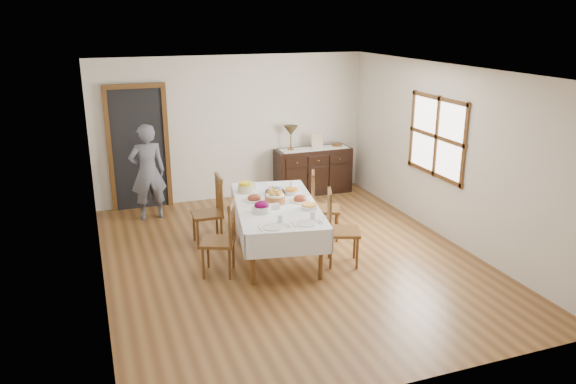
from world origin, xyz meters
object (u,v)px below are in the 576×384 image
object	(u,v)px
dining_table	(276,210)
chair_right_near	(340,227)
chair_right_far	(322,205)
chair_left_near	(222,238)
table_lamp	(291,131)
chair_left_far	(210,210)
sideboard	(313,171)
person	(147,169)

from	to	relation	value
dining_table	chair_right_near	xyz separation A→B (m)	(0.69, -0.62, -0.13)
chair_right_far	chair_left_near	bearing A→B (deg)	134.67
dining_table	table_lamp	size ratio (longest dim) A/B	5.10
dining_table	chair_right_near	distance (m)	0.94
chair_left_near	chair_right_far	size ratio (longest dim) A/B	0.98
chair_right_near	chair_left_near	bearing A→B (deg)	102.65
dining_table	table_lamp	xyz separation A→B (m)	(1.14, 2.49, 0.56)
dining_table	chair_left_far	distance (m)	1.06
chair_left_far	chair_right_far	size ratio (longest dim) A/B	1.01
dining_table	chair_left_far	world-z (taller)	chair_left_far
chair_right_near	sideboard	bearing A→B (deg)	4.73
chair_right_far	sideboard	distance (m)	2.27
chair_left_far	dining_table	bearing A→B (deg)	51.16
chair_right_far	table_lamp	bearing A→B (deg)	13.98
chair_right_near	chair_right_far	distance (m)	0.97
chair_left_near	sideboard	world-z (taller)	chair_left_near
chair_right_far	table_lamp	size ratio (longest dim) A/B	2.25
chair_right_far	table_lamp	xyz separation A→B (m)	(0.30, 2.16, 0.70)
chair_left_near	chair_right_far	bearing A→B (deg)	135.49
chair_right_near	table_lamp	distance (m)	3.22
sideboard	person	distance (m)	3.15
chair_right_near	chair_left_far	bearing A→B (deg)	69.50
dining_table	sideboard	world-z (taller)	sideboard
chair_left_far	person	world-z (taller)	person
sideboard	table_lamp	distance (m)	0.90
chair_right_far	sideboard	size ratio (longest dim) A/B	0.72
chair_right_far	person	bearing A→B (deg)	75.26
dining_table	chair_right_near	world-z (taller)	chair_right_near
chair_left_near	chair_left_far	bearing A→B (deg)	-162.15
chair_left_far	table_lamp	world-z (taller)	table_lamp
chair_left_far	person	distance (m)	1.61
chair_left_far	table_lamp	bearing A→B (deg)	134.95
chair_left_far	table_lamp	distance (m)	2.74
dining_table	chair_right_far	xyz separation A→B (m)	(0.84, 0.33, -0.14)
dining_table	chair_right_far	world-z (taller)	chair_right_far
chair_right_near	person	bearing A→B (deg)	60.05
chair_right_near	chair_right_far	xyz separation A→B (m)	(0.15, 0.95, -0.01)
person	table_lamp	xyz separation A→B (m)	(2.66, 0.41, 0.36)
chair_right_near	dining_table	bearing A→B (deg)	68.77
dining_table	table_lamp	bearing A→B (deg)	75.87
dining_table	chair_right_far	size ratio (longest dim) A/B	2.27
table_lamp	sideboard	bearing A→B (deg)	-3.19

